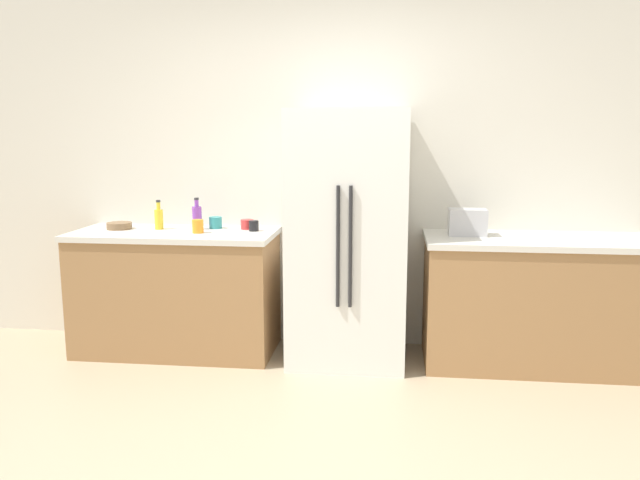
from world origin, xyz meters
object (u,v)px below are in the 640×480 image
toaster (467,222)px  cup_a (198,226)px  bottle_b (197,217)px  cup_d (254,226)px  cup_b (216,223)px  refrigerator (348,238)px  bottle_a (159,218)px  cup_c (247,224)px  bowl_a (119,226)px

toaster → cup_a: 1.88m
bottle_b → cup_d: 0.43m
bottle_b → cup_b: bearing=26.2°
toaster → bottle_b: (-1.94, 0.05, 0.00)m
bottle_b → cup_b: bottle_b is taller
bottle_b → toaster: bearing=-1.4°
refrigerator → cup_d: bearing=171.6°
cup_b → cup_a: bearing=-106.3°
bottle_a → cup_b: size_ratio=2.28×
toaster → cup_d: toaster is taller
bottle_b → cup_a: bearing=-70.9°
toaster → cup_b: bearing=176.6°
toaster → bottle_a: bottle_a is taller
refrigerator → bottle_a: size_ratio=8.12×
toaster → bottle_a: 2.22m
refrigerator → cup_c: size_ratio=18.35×
refrigerator → bottle_b: refrigerator is taller
toaster → bottle_b: bottle_b is taller
cup_b → bowl_a: 0.71m
bottle_b → bowl_a: bottle_b is taller
refrigerator → cup_a: (-1.06, -0.03, 0.07)m
bowl_a → bottle_a: bearing=4.6°
refrigerator → cup_b: (-1.00, 0.19, 0.06)m
toaster → cup_c: toaster is taller
cup_a → cup_b: size_ratio=1.01×
cup_b → bottle_b: bearing=-153.8°
bottle_a → bottle_b: (0.28, 0.03, 0.01)m
bottle_a → cup_b: 0.41m
bottle_a → bottle_b: size_ratio=0.92×
bottle_a → cup_d: bearing=-0.4°
cup_a → cup_c: bearing=35.0°
refrigerator → cup_d: 0.70m
toaster → bowl_a: 2.51m
cup_d → bowl_a: 1.01m
toaster → cup_d: (-1.51, 0.02, -0.05)m
bottle_a → cup_a: bearing=-21.7°
cup_a → cup_d: cup_a is taller
cup_d → bowl_a: cup_d is taller
bottle_b → cup_c: (0.36, 0.05, -0.06)m
bottle_a → cup_d: 0.71m
cup_b → cup_d: 0.32m
cup_b → toaster: bearing=-3.4°
bottle_a → cup_d: size_ratio=2.85×
cup_a → cup_c: 0.37m
cup_c → toaster: bearing=-3.7°
refrigerator → cup_b: 1.02m
bottle_b → cup_d: bearing=-4.3°
refrigerator → bottle_a: bearing=175.6°
cup_a → cup_d: size_ratio=1.26×
refrigerator → bowl_a: (-1.69, 0.08, 0.04)m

